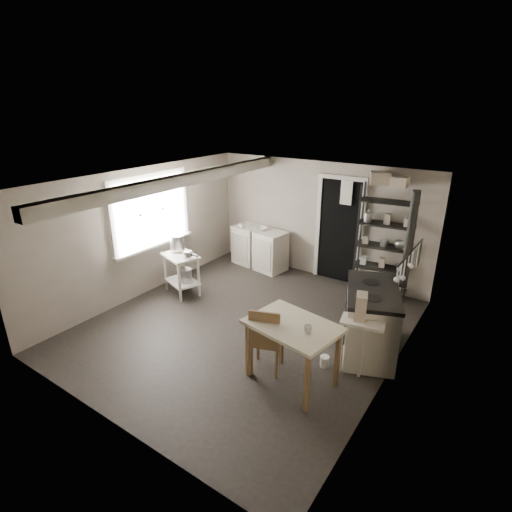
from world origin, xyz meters
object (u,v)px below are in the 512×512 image
Objects in this scene: stockpot at (177,243)px; work_table at (292,355)px; chair at (267,337)px; base_cabinets at (259,246)px; shelf_rack at (384,246)px; stove at (370,323)px; prep_table at (182,273)px; flour_sack at (366,291)px.

work_table is (3.06, -1.14, -0.56)m from stockpot.
chair reaches higher than work_table.
shelf_rack is at bearing 11.71° from base_cabinets.
stockpot reaches higher than work_table.
base_cabinets is 3.48m from stove.
prep_table is 3.08m from work_table.
chair is at bearing -99.67° from flour_sack.
stove is at bearing 64.55° from work_table.
work_table is 2.56m from flour_sack.
prep_table is 0.70× the size of work_table.
base_cabinets reaches higher than flour_sack.
base_cabinets is 3.82m from work_table.
chair is (2.07, -2.90, 0.02)m from base_cabinets.
shelf_rack is at bearing 82.20° from stove.
stockpot reaches higher than flour_sack.
stockpot reaches higher than prep_table.
prep_table is 3.31m from flour_sack.
stockpot is 3.67m from stove.
stove is (3.63, 0.06, -0.50)m from stockpot.
prep_table is 2.69× the size of stockpot.
work_table is at bearing -41.17° from base_cabinets.
chair reaches higher than stove.
shelf_rack is at bearing 61.55° from chair.
chair reaches higher than flour_sack.
work_table is at bearing -20.45° from stockpot.
chair is at bearing -45.58° from base_cabinets.
stockpot reaches higher than chair.
chair is at bearing 175.14° from work_table.
shelf_rack reaches higher than flour_sack.
stove is (0.45, -1.86, -0.51)m from shelf_rack.
prep_table is 1.80× the size of flour_sack.
chair is (-0.96, -1.17, 0.04)m from stove.
prep_table is 0.62× the size of stove.
flour_sack is at bearing 27.15° from prep_table.
stove is at bearing 31.81° from chair.
chair is 2.57m from flour_sack.
shelf_rack is 2.11× the size of chair.
prep_table is at bearing 160.25° from work_table.
chair is at bearing -21.85° from prep_table.
chair is (-0.38, 0.03, 0.10)m from work_table.
prep_table is at bearing -94.43° from base_cabinets.
shelf_rack is 1.98m from stove.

